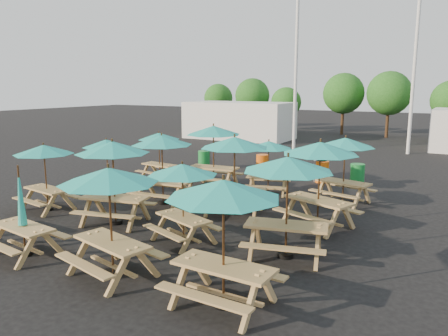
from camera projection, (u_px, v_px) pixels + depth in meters
The scene contains 30 objects.
ground at pixel (202, 207), 14.73m from camera, with size 120.00×120.00×0.00m, color black.
picnic_unit_1 at pixel (44, 154), 14.04m from camera, with size 2.14×2.14×2.19m.
picnic_unit_2 at pixel (106, 147), 16.44m from camera, with size 2.06×2.06×2.06m.
picnic_unit_3 at pixel (159, 139), 18.72m from camera, with size 1.99×1.99×2.07m.
picnic_unit_4 at pixel (22, 219), 10.39m from camera, with size 1.91×1.72×2.22m.
picnic_unit_5 at pixel (113, 153), 12.57m from camera, with size 2.58×2.58×2.48m.
picnic_unit_6 at pixel (162, 144), 14.78m from camera, with size 2.25×2.25×2.41m.
picnic_unit_7 at pixel (213, 134), 17.22m from camera, with size 2.38×2.38×2.51m.
picnic_unit_8 at pixel (109, 183), 9.01m from camera, with size 2.48×2.48×2.40m.
picnic_unit_9 at pixel (182, 175), 11.08m from camera, with size 2.32×2.32×2.11m.
picnic_unit_10 at pixel (235, 147), 13.57m from camera, with size 2.61×2.61×2.50m.
picnic_unit_11 at pixel (269, 148), 16.26m from camera, with size 2.16×2.16×2.03m.
picnic_unit_12 at pixel (223, 197), 7.74m from camera, with size 2.16×2.16×2.43m.
picnic_unit_13 at pixel (288, 170), 10.05m from camera, with size 2.58×2.58×2.46m.
picnic_unit_14 at pixel (320, 153), 12.25m from camera, with size 2.76×2.76×2.51m.
picnic_unit_15 at pixel (345, 146), 14.89m from camera, with size 2.41×2.41×2.32m.
waste_bin_0 at pixel (204, 160), 21.36m from camera, with size 0.57×0.57×0.91m, color #177F30.
waste_bin_1 at pixel (210, 159), 21.61m from camera, with size 0.57×0.57×0.91m, color gray.
waste_bin_2 at pixel (262, 164), 20.19m from camera, with size 0.57×0.57×0.91m, color orange.
waste_bin_3 at pixel (320, 171), 18.60m from camera, with size 0.57×0.57×0.91m, color gray.
waste_bin_4 at pixel (322, 172), 18.46m from camera, with size 0.57×0.57×0.91m, color orange.
waste_bin_5 at pixel (357, 175), 17.79m from camera, with size 0.57×0.57×0.91m, color #177F30.
mast_0 at pixel (296, 53), 26.56m from camera, with size 0.20×0.20×12.00m, color silver.
mast_1 at pixel (416, 51), 25.13m from camera, with size 0.20×0.20×12.00m, color silver.
event_tent_0 at pixel (239, 120), 33.74m from camera, with size 8.00×4.00×2.80m, color silver.
tree_0 at pixel (218, 98), 42.61m from camera, with size 2.80×2.80×4.24m.
tree_1 at pixel (252, 96), 39.31m from camera, with size 3.11×3.11×4.72m.
tree_2 at pixel (286, 102), 37.57m from camera, with size 2.59×2.59×3.93m.
tree_3 at pixel (344, 93), 36.09m from camera, with size 3.36×3.36×5.09m.
tree_4 at pixel (389, 93), 33.92m from camera, with size 3.41×3.41×5.17m.
Camera 1 is at (7.65, -12.02, 4.03)m, focal length 35.00 mm.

